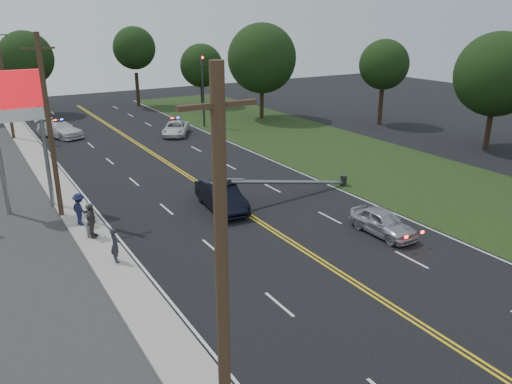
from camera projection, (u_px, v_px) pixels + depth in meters
ground at (322, 262)px, 23.06m from camera, size 120.00×120.00×0.00m
sidewalk at (85, 224)px, 27.03m from camera, size 1.80×70.00×0.12m
grass_verge at (381, 166)px, 37.71m from camera, size 12.00×80.00×0.01m
centerline_yellow at (222, 198)px, 31.14m from camera, size 0.36×80.00×0.00m
pylon_sign at (16, 108)px, 27.26m from camera, size 3.20×0.35×8.00m
traffic_signal at (203, 85)px, 49.93m from camera, size 0.28×0.41×7.05m
fallen_streetlight at (296, 182)px, 31.26m from camera, size 9.36×0.44×1.91m
utility_pole_near at (223, 302)px, 10.43m from camera, size 1.60×0.28×10.00m
utility_pole_mid at (50, 128)px, 26.58m from camera, size 1.60×0.28×10.00m
utility_pole_far at (5, 83)px, 44.35m from camera, size 1.60×0.28×10.00m
tree_6 at (26, 58)px, 55.62m from camera, size 6.02×6.02×9.30m
tree_7 at (134, 48)px, 60.82m from camera, size 5.13×5.13×9.63m
tree_8 at (201, 66)px, 61.70m from camera, size 5.28×5.28×7.60m
tree_9 at (262, 58)px, 53.44m from camera, size 7.38×7.38×10.15m
tree_12 at (497, 74)px, 40.75m from camera, size 6.83×6.83×9.65m
tree_13 at (384, 65)px, 50.42m from camera, size 5.01×5.01×8.62m
crashed_sedan at (221, 196)px, 29.14m from camera, size 2.17×4.99×1.60m
waiting_sedan at (383, 222)px, 25.78m from camera, size 1.59×3.89×1.32m
emergency_a at (176, 128)px, 47.47m from camera, size 4.13×4.99×1.27m
emergency_b at (60, 129)px, 46.59m from camera, size 4.03×5.58×1.50m
bystander_a at (115, 245)px, 22.57m from camera, size 0.42×0.62×1.66m
bystander_b at (91, 219)px, 25.28m from camera, size 0.98×1.07×1.77m
bystander_c at (80, 209)px, 26.60m from camera, size 1.02×1.30×1.77m
bystander_d at (92, 221)px, 25.04m from camera, size 0.90×1.12×1.79m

